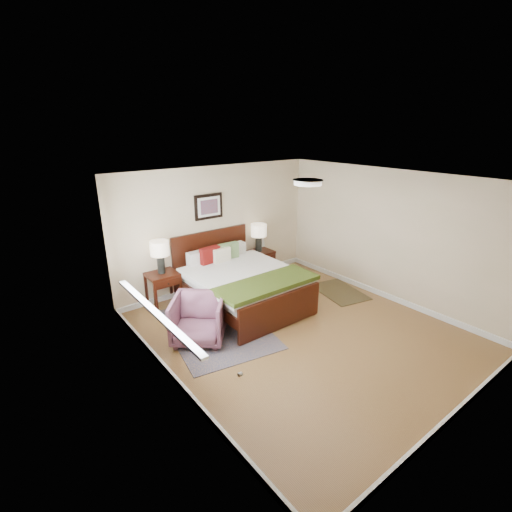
{
  "coord_description": "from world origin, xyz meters",
  "views": [
    {
      "loc": [
        -3.89,
        -3.79,
        3.25
      ],
      "look_at": [
        -0.1,
        1.09,
        1.05
      ],
      "focal_mm": 26.0,
      "sensor_mm": 36.0,
      "label": 1
    }
  ],
  "objects_px": {
    "nightstand_left": "(163,280)",
    "lamp_right": "(259,233)",
    "nightstand_right": "(259,262)",
    "armchair": "(199,319)",
    "lamp_left": "(160,251)",
    "bed": "(241,278)",
    "rug_persian": "(216,328)"
  },
  "relations": [
    {
      "from": "nightstand_left",
      "to": "armchair",
      "type": "xyz_separation_m",
      "value": [
        -0.07,
        -1.43,
        -0.17
      ]
    },
    {
      "from": "bed",
      "to": "nightstand_left",
      "type": "height_order",
      "value": "bed"
    },
    {
      "from": "lamp_left",
      "to": "rug_persian",
      "type": "bearing_deg",
      "value": -76.44
    },
    {
      "from": "bed",
      "to": "lamp_left",
      "type": "relative_size",
      "value": 3.69
    },
    {
      "from": "lamp_right",
      "to": "armchair",
      "type": "bearing_deg",
      "value": -148.16
    },
    {
      "from": "armchair",
      "to": "lamp_left",
      "type": "bearing_deg",
      "value": 127.72
    },
    {
      "from": "nightstand_right",
      "to": "lamp_right",
      "type": "relative_size",
      "value": 1.01
    },
    {
      "from": "bed",
      "to": "armchair",
      "type": "bearing_deg",
      "value": -155.08
    },
    {
      "from": "bed",
      "to": "nightstand_left",
      "type": "bearing_deg",
      "value": 143.89
    },
    {
      "from": "lamp_left",
      "to": "lamp_right",
      "type": "relative_size",
      "value": 1.0
    },
    {
      "from": "nightstand_right",
      "to": "armchair",
      "type": "xyz_separation_m",
      "value": [
        -2.34,
        -1.44,
        -0.0
      ]
    },
    {
      "from": "bed",
      "to": "lamp_left",
      "type": "xyz_separation_m",
      "value": [
        -1.17,
        0.88,
        0.54
      ]
    },
    {
      "from": "lamp_right",
      "to": "bed",
      "type": "bearing_deg",
      "value": -141.43
    },
    {
      "from": "nightstand_right",
      "to": "armchair",
      "type": "distance_m",
      "value": 2.75
    },
    {
      "from": "nightstand_right",
      "to": "nightstand_left",
      "type": "bearing_deg",
      "value": -179.76
    },
    {
      "from": "nightstand_left",
      "to": "nightstand_right",
      "type": "relative_size",
      "value": 1.08
    },
    {
      "from": "nightstand_right",
      "to": "lamp_left",
      "type": "bearing_deg",
      "value": 179.69
    },
    {
      "from": "armchair",
      "to": "nightstand_left",
      "type": "bearing_deg",
      "value": 127.68
    },
    {
      "from": "lamp_left",
      "to": "lamp_right",
      "type": "bearing_deg",
      "value": 0.0
    },
    {
      "from": "nightstand_right",
      "to": "lamp_right",
      "type": "xyz_separation_m",
      "value": [
        0.0,
        0.01,
        0.67
      ]
    },
    {
      "from": "nightstand_left",
      "to": "nightstand_right",
      "type": "distance_m",
      "value": 2.28
    },
    {
      "from": "nightstand_left",
      "to": "lamp_left",
      "type": "relative_size",
      "value": 1.09
    },
    {
      "from": "nightstand_right",
      "to": "rug_persian",
      "type": "bearing_deg",
      "value": -145.93
    },
    {
      "from": "nightstand_right",
      "to": "armchair",
      "type": "bearing_deg",
      "value": -148.38
    },
    {
      "from": "bed",
      "to": "lamp_right",
      "type": "distance_m",
      "value": 1.49
    },
    {
      "from": "lamp_right",
      "to": "rug_persian",
      "type": "distance_m",
      "value": 2.58
    },
    {
      "from": "nightstand_right",
      "to": "lamp_left",
      "type": "relative_size",
      "value": 1.01
    },
    {
      "from": "lamp_left",
      "to": "lamp_right",
      "type": "xyz_separation_m",
      "value": [
        2.27,
        0.0,
        -0.05
      ]
    },
    {
      "from": "nightstand_right",
      "to": "armchair",
      "type": "height_order",
      "value": "armchair"
    },
    {
      "from": "nightstand_left",
      "to": "lamp_right",
      "type": "xyz_separation_m",
      "value": [
        2.27,
        0.02,
        0.5
      ]
    },
    {
      "from": "bed",
      "to": "lamp_right",
      "type": "xyz_separation_m",
      "value": [
        1.1,
        0.88,
        0.48
      ]
    },
    {
      "from": "nightstand_right",
      "to": "lamp_right",
      "type": "height_order",
      "value": "lamp_right"
    }
  ]
}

